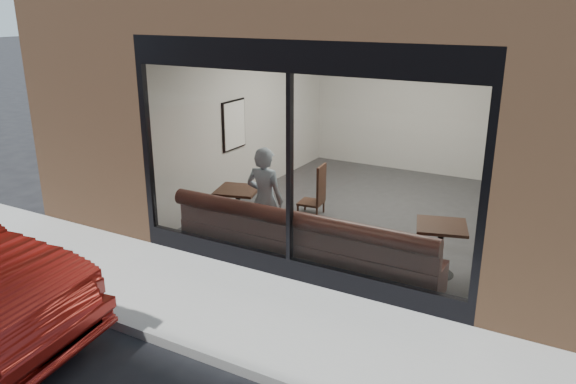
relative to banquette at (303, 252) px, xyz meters
The scene contains 20 objects.
ground 2.46m from the banquette, 90.00° to the right, with size 120.00×120.00×0.00m, color black.
sidewalk_near 1.47m from the banquette, 90.00° to the right, with size 40.00×2.00×0.01m, color gray.
kerb_near 2.51m from the banquette, 90.00° to the right, with size 40.00×0.10×0.12m, color gray.
host_building_pier_left 6.84m from the banquette, 124.05° to the left, with size 2.50×12.00×3.20m, color brown.
host_building_backfill 8.66m from the banquette, 90.00° to the left, with size 5.00×6.00×3.20m, color brown.
cafe_floor 2.56m from the banquette, 90.00° to the left, with size 6.00×6.00×0.00m, color #2D2D30.
cafe_ceiling 3.91m from the banquette, 90.00° to the left, with size 6.00×6.00×0.00m, color white.
cafe_wall_back 5.71m from the banquette, 90.00° to the left, with size 5.00×5.00×0.00m, color beige.
cafe_wall_left 3.82m from the banquette, 134.32° to the left, with size 6.00×6.00×0.00m, color beige.
cafe_wall_right 3.82m from the banquette, 45.68° to the left, with size 6.00×6.00×0.00m, color beige.
storefront_kick 0.41m from the banquette, 90.00° to the right, with size 5.00×0.10×0.30m, color black.
storefront_header 2.80m from the banquette, 90.00° to the right, with size 5.00×0.10×0.40m, color black.
storefront_mullion 1.38m from the banquette, 90.00° to the right, with size 0.06×0.10×2.50m, color black.
storefront_glass 1.39m from the banquette, 90.00° to the right, with size 4.80×4.80×0.00m, color white.
banquette is the anchor object (origin of this frame).
person 1.00m from the banquette, 164.31° to the left, with size 0.60×0.39×1.64m, color #94ADC0.
cafe_table_left 1.73m from the banquette, 158.17° to the left, with size 0.66×0.66×0.04m, color black.
cafe_table_right 1.96m from the banquette, 20.93° to the left, with size 0.66×0.66×0.04m, color black.
cafe_chair_left 2.10m from the banquette, 114.09° to the left, with size 0.40×0.40×0.04m, color black.
wall_poster 3.35m from the banquette, 142.17° to the left, with size 0.02×0.64×0.85m, color white.
Camera 1 is at (3.41, -4.07, 3.59)m, focal length 35.00 mm.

